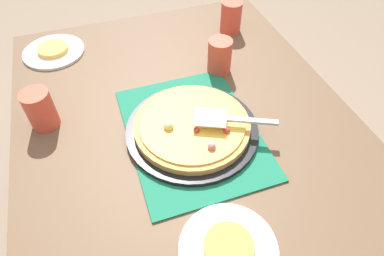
% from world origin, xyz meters
% --- Properties ---
extents(ground_plane, '(8.00, 8.00, 0.00)m').
position_xyz_m(ground_plane, '(0.00, 0.00, 0.00)').
color(ground_plane, '#84705B').
extents(dining_table, '(1.40, 1.00, 0.75)m').
position_xyz_m(dining_table, '(0.00, 0.00, 0.64)').
color(dining_table, brown).
rests_on(dining_table, ground_plane).
extents(placemat, '(0.48, 0.36, 0.01)m').
position_xyz_m(placemat, '(0.00, 0.00, 0.75)').
color(placemat, '#196B4C').
rests_on(placemat, dining_table).
extents(pizza_pan, '(0.38, 0.38, 0.01)m').
position_xyz_m(pizza_pan, '(0.00, 0.00, 0.76)').
color(pizza_pan, black).
rests_on(pizza_pan, placemat).
extents(pizza, '(0.33, 0.33, 0.05)m').
position_xyz_m(pizza, '(-0.00, 0.00, 0.78)').
color(pizza, tan).
rests_on(pizza, pizza_pan).
extents(plate_near_left, '(0.22, 0.22, 0.01)m').
position_xyz_m(plate_near_left, '(-0.35, 0.04, 0.76)').
color(plate_near_left, white).
rests_on(plate_near_left, dining_table).
extents(plate_far_right, '(0.22, 0.22, 0.01)m').
position_xyz_m(plate_far_right, '(0.54, 0.35, 0.76)').
color(plate_far_right, white).
rests_on(plate_far_right, dining_table).
extents(served_slice_left, '(0.11, 0.11, 0.02)m').
position_xyz_m(served_slice_left, '(-0.35, 0.04, 0.77)').
color(served_slice_left, gold).
rests_on(served_slice_left, plate_near_left).
extents(served_slice_right, '(0.11, 0.11, 0.02)m').
position_xyz_m(served_slice_right, '(0.54, 0.35, 0.77)').
color(served_slice_right, '#EAB747').
rests_on(served_slice_right, plate_far_right).
extents(cup_near, '(0.08, 0.08, 0.12)m').
position_xyz_m(cup_near, '(0.24, -0.18, 0.81)').
color(cup_near, '#E04C38').
rests_on(cup_near, dining_table).
extents(cup_far, '(0.08, 0.08, 0.12)m').
position_xyz_m(cup_far, '(0.47, -0.32, 0.81)').
color(cup_far, '#E04C38').
rests_on(cup_far, dining_table).
extents(cup_corner, '(0.08, 0.08, 0.12)m').
position_xyz_m(cup_corner, '(0.17, 0.40, 0.81)').
color(cup_corner, '#E04C38').
rests_on(cup_corner, dining_table).
extents(pizza_server, '(0.14, 0.23, 0.01)m').
position_xyz_m(pizza_server, '(-0.04, -0.09, 0.82)').
color(pizza_server, silver).
rests_on(pizza_server, pizza).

